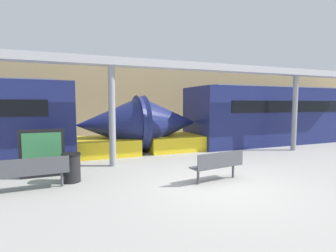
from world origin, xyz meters
name	(u,v)px	position (x,y,z in m)	size (l,w,h in m)	color
ground_plane	(220,186)	(0.00, 0.00, 0.00)	(60.00, 60.00, 0.00)	#B2AFA8
station_wall	(128,100)	(0.00, 10.73, 2.50)	(56.00, 0.20, 5.00)	tan
train_left	(291,116)	(8.74, 5.87, 1.51)	(18.85, 2.93, 3.20)	navy
bench_near	(218,164)	(0.20, 0.39, 0.52)	(1.69, 0.67, 0.88)	#4C4F54
bench_far	(30,171)	(-4.75, 1.47, 0.53)	(1.89, 0.52, 0.88)	#4C4F54
trash_bin	(71,168)	(-3.75, 1.93, 0.42)	(0.53, 0.53, 0.83)	black
poster_board	(42,153)	(-4.55, 2.75, 0.75)	(1.28, 0.07, 1.48)	black
support_column_near	(112,117)	(-2.30, 3.43, 1.79)	(0.24, 0.24, 3.57)	gray
support_column_far	(295,113)	(6.37, 3.43, 1.79)	(0.24, 0.24, 3.57)	gray
canopy_beam	(111,62)	(-2.30, 3.43, 3.71)	(28.00, 0.60, 0.28)	#B7B7BC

